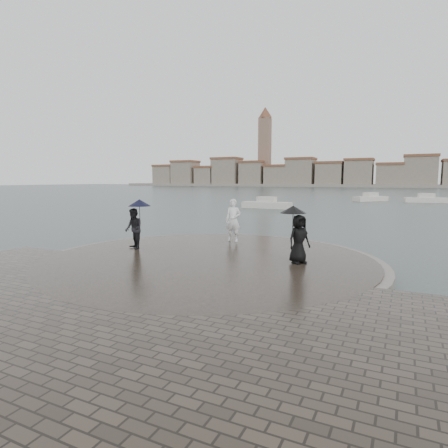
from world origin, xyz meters
The scene contains 8 objects.
ground centered at (0.00, 0.00, 0.00)m, with size 400.00×400.00×0.00m, color #2B3835.
kerb_ring centered at (0.00, 3.50, 0.16)m, with size 12.50×12.50×0.32m, color gray.
quay_tip centered at (0.00, 3.50, 0.18)m, with size 11.90×11.90×0.36m, color #2D261E.
statue centered at (-0.66, 7.12, 1.34)m, with size 0.71×0.47×1.96m, color white.
visitor_left centered at (-3.51, 3.68, 1.44)m, with size 1.23×1.06×2.04m.
visitor_right centered at (3.16, 4.03, 1.43)m, with size 1.17×1.04×1.95m.
far_skyline centered at (-6.29, 160.71, 5.61)m, with size 260.00×20.00×37.00m.
boats centered at (6.43, 44.73, 0.38)m, with size 35.82×23.28×1.50m.
Camera 1 is at (6.41, -8.38, 3.19)m, focal length 30.00 mm.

